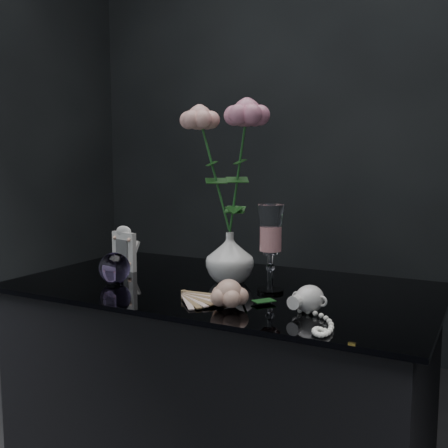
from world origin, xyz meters
The scene contains 9 objects.
table centered at (0.00, 0.05, 0.38)m, with size 1.05×0.58×0.76m.
vase centered at (0.00, 0.08, 0.83)m, with size 0.12×0.12×0.13m, color white.
wine_glass centered at (0.14, 0.04, 0.87)m, with size 0.06×0.06×0.21m, color white, non-canonical shape.
picture_frame centered at (-0.33, 0.08, 0.83)m, with size 0.10×0.07×0.13m, color white, non-canonical shape.
paperweight centered at (-0.25, -0.07, 0.80)m, with size 0.08×0.08×0.08m, color #896EB3, non-canonical shape.
paper_fan centered at (-0.02, -0.11, 0.77)m, with size 0.21×0.17×0.02m, color #F1E4C1, non-canonical shape.
loose_rose centered at (0.11, -0.13, 0.79)m, with size 0.14×0.18×0.06m, color #E5AC94, non-canonical shape.
pearl_jar centered at (0.27, -0.08, 0.79)m, with size 0.20×0.21×0.06m, color white, non-canonical shape.
roses centered at (0.00, 0.08, 1.08)m, with size 0.22×0.12×0.39m.
Camera 1 is at (0.61, -1.10, 1.07)m, focal length 42.00 mm.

